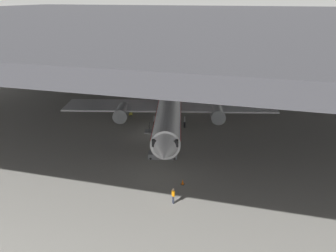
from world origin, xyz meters
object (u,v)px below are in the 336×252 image
(boarding_stairs, at_px, (162,152))
(crew_worker_by_stairs, at_px, (153,142))
(airplane_distant, at_px, (130,61))
(airplane_main, at_px, (169,111))
(crew_worker_near_nose, at_px, (173,195))
(baggage_tug, at_px, (127,112))
(traffic_cone_orange, at_px, (183,182))

(boarding_stairs, bearing_deg, crew_worker_by_stairs, 128.27)
(airplane_distant, bearing_deg, airplane_main, -60.45)
(crew_worker_near_nose, bearing_deg, crew_worker_by_stairs, 116.78)
(baggage_tug, bearing_deg, crew_worker_by_stairs, -54.51)
(airplane_main, distance_m, crew_worker_by_stairs, 7.10)
(traffic_cone_orange, height_order, baggage_tug, baggage_tug)
(traffic_cone_orange, bearing_deg, airplane_main, 111.77)
(boarding_stairs, xyz_separation_m, crew_worker_by_stairs, (-2.19, 2.78, 0.16))
(crew_worker_by_stairs, bearing_deg, airplane_main, 87.78)
(crew_worker_near_nose, height_order, airplane_distant, airplane_distant)
(airplane_main, distance_m, airplane_distant, 45.98)
(boarding_stairs, xyz_separation_m, crew_worker_near_nose, (4.39, -10.27, 0.23))
(airplane_main, xyz_separation_m, boarding_stairs, (1.93, -9.43, -2.63))
(crew_worker_near_nose, xyz_separation_m, baggage_tug, (-15.70, 25.83, -0.42))
(traffic_cone_orange, bearing_deg, boarding_stairs, 124.79)
(boarding_stairs, height_order, traffic_cone_orange, boarding_stairs)
(crew_worker_by_stairs, relative_size, airplane_distant, 0.05)
(airplane_main, relative_size, crew_worker_by_stairs, 21.98)
(boarding_stairs, xyz_separation_m, airplane_distant, (-24.61, 49.43, 2.60))
(airplane_main, height_order, crew_worker_near_nose, airplane_main)
(boarding_stairs, bearing_deg, crew_worker_near_nose, -66.84)
(airplane_distant, bearing_deg, traffic_cone_orange, -62.53)
(crew_worker_near_nose, xyz_separation_m, airplane_distant, (-29.00, 59.70, 2.37))
(boarding_stairs, relative_size, traffic_cone_orange, 7.57)
(boarding_stairs, distance_m, airplane_distant, 55.28)
(airplane_main, height_order, traffic_cone_orange, airplane_main)
(crew_worker_by_stairs, relative_size, traffic_cone_orange, 2.59)
(airplane_main, distance_m, traffic_cone_orange, 17.11)
(boarding_stairs, relative_size, crew_worker_by_stairs, 2.93)
(traffic_cone_orange, bearing_deg, crew_worker_by_stairs, 125.90)
(airplane_distant, distance_m, baggage_tug, 36.49)
(crew_worker_by_stairs, bearing_deg, traffic_cone_orange, -54.10)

